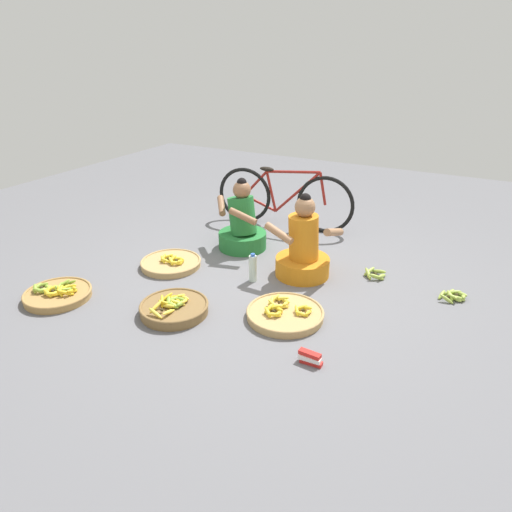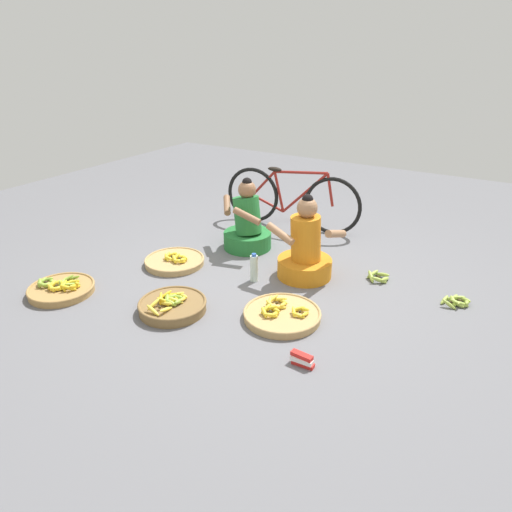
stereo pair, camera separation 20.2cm
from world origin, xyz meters
TOP-DOWN VIEW (x-y plane):
  - ground_plane at (0.00, 0.00)m, footprint 10.00×10.00m
  - vendor_woman_front at (0.24, 0.30)m, footprint 0.64×0.54m
  - vendor_woman_behind at (-0.60, 0.60)m, footprint 0.65×0.52m
  - bicycle_leaning at (-0.48, 1.40)m, footprint 1.70×0.22m
  - banana_basket_near_vendor at (-1.00, -0.15)m, footprint 0.60×0.60m
  - banana_basket_mid_left at (-1.48, -1.14)m, footprint 0.58×0.58m
  - banana_basket_back_center at (0.42, -0.48)m, footprint 0.64×0.64m
  - banana_basket_mid_right at (-0.42, -0.86)m, footprint 0.57×0.57m
  - loose_bananas_front_center at (1.60, 0.50)m, footprint 0.25×0.24m
  - loose_bananas_back_left at (0.88, 0.59)m, footprint 0.23×0.22m
  - water_bottle at (-0.12, -0.04)m, footprint 0.08×0.08m
  - packet_carton_stack at (0.83, -0.95)m, footprint 0.18×0.07m

SIDE VIEW (x-z plane):
  - ground_plane at x=0.00m, z-range 0.00..0.00m
  - loose_bananas_front_center at x=1.60m, z-range -0.01..0.07m
  - loose_bananas_back_left at x=0.88m, z-range -0.01..0.08m
  - banana_basket_near_vendor at x=-1.00m, z-range -0.03..0.10m
  - banana_basket_back_center at x=0.42m, z-range -0.02..0.10m
  - banana_basket_mid_left at x=-1.48m, z-range -0.02..0.11m
  - packet_carton_stack at x=0.83m, z-range 0.00..0.09m
  - banana_basket_mid_right at x=-0.42m, z-range -0.02..0.13m
  - water_bottle at x=-0.12m, z-range -0.01..0.27m
  - vendor_woman_behind at x=-0.60m, z-range -0.14..0.64m
  - vendor_woman_front at x=0.24m, z-range -0.15..0.67m
  - bicycle_leaning at x=-0.48m, z-range -0.01..0.73m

